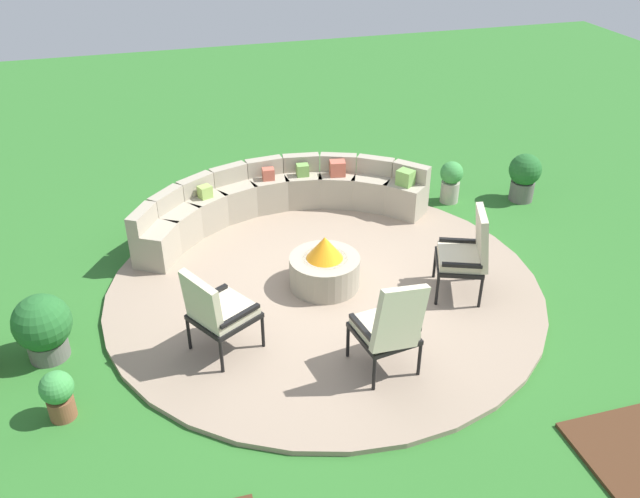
# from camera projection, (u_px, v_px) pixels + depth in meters

# --- Properties ---
(ground_plane) EXTENTS (24.00, 24.00, 0.00)m
(ground_plane) POSITION_uv_depth(u_px,v_px,m) (325.00, 289.00, 7.99)
(ground_plane) COLOR #2D6B28
(patio_circle) EXTENTS (5.20, 5.20, 0.06)m
(patio_circle) POSITION_uv_depth(u_px,v_px,m) (325.00, 287.00, 7.98)
(patio_circle) COLOR gray
(patio_circle) RESTS_ON ground_plane
(fire_pit) EXTENTS (0.84, 0.84, 0.67)m
(fire_pit) POSITION_uv_depth(u_px,v_px,m) (325.00, 267.00, 7.83)
(fire_pit) COLOR #9E937F
(fire_pit) RESTS_ON patio_circle
(curved_stone_bench) EXTENTS (4.19, 1.66, 0.71)m
(curved_stone_bench) POSITION_uv_depth(u_px,v_px,m) (277.00, 199.00, 9.26)
(curved_stone_bench) COLOR #9E937F
(curved_stone_bench) RESTS_ON patio_circle
(lounge_chair_front_left) EXTENTS (0.80, 0.80, 1.01)m
(lounge_chair_front_left) POSITION_uv_depth(u_px,v_px,m) (217.00, 310.00, 6.63)
(lounge_chair_front_left) COLOR black
(lounge_chair_front_left) RESTS_ON patio_circle
(lounge_chair_front_right) EXTENTS (0.66, 0.68, 1.12)m
(lounge_chair_front_right) POSITION_uv_depth(u_px,v_px,m) (390.00, 326.00, 6.36)
(lounge_chair_front_right) COLOR black
(lounge_chair_front_right) RESTS_ON patio_circle
(lounge_chair_back_left) EXTENTS (0.73, 0.76, 1.08)m
(lounge_chair_back_left) POSITION_uv_depth(u_px,v_px,m) (468.00, 251.00, 7.55)
(lounge_chair_back_left) COLOR black
(lounge_chair_back_left) RESTS_ON patio_circle
(potted_plant_0) EXTENTS (0.59, 0.59, 0.74)m
(potted_plant_0) POSITION_uv_depth(u_px,v_px,m) (43.00, 326.00, 6.73)
(potted_plant_0) COLOR #605B56
(potted_plant_0) RESTS_ON ground_plane
(potted_plant_1) EXTENTS (0.31, 0.31, 0.51)m
(potted_plant_1) POSITION_uv_depth(u_px,v_px,m) (58.00, 394.00, 6.04)
(potted_plant_1) COLOR brown
(potted_plant_1) RESTS_ON ground_plane
(potted_plant_2) EXTENTS (0.48, 0.48, 0.73)m
(potted_plant_2) POSITION_uv_depth(u_px,v_px,m) (524.00, 175.00, 9.84)
(potted_plant_2) COLOR #605B56
(potted_plant_2) RESTS_ON ground_plane
(potted_plant_3) EXTENTS (0.34, 0.34, 0.64)m
(potted_plant_3) POSITION_uv_depth(u_px,v_px,m) (451.00, 180.00, 9.82)
(potted_plant_3) COLOR #A89E8E
(potted_plant_3) RESTS_ON ground_plane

